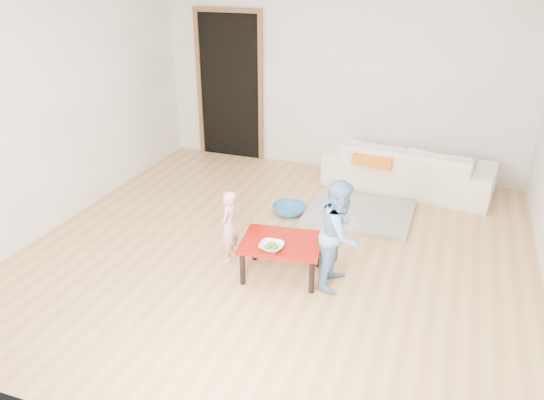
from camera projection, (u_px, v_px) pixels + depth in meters
The scene contains 13 objects.
floor at pixel (279, 250), 5.44m from camera, with size 5.00×5.00×0.01m, color tan.
back_wall at pixel (340, 76), 7.03m from camera, with size 5.00×0.02×2.60m, color white.
left_wall at pixel (59, 105), 5.66m from camera, with size 0.02×5.00×2.60m, color white.
doorway at pixel (230, 87), 7.62m from camera, with size 1.02×0.08×2.11m, color brown, non-canonical shape.
sofa at pixel (408, 167), 6.75m from camera, with size 2.08×0.81×0.61m, color white.
cushion at pixel (377, 157), 6.59m from camera, with size 0.49×0.44×0.13m, color orange.
red_table at pixel (282, 258), 4.94m from camera, with size 0.74×0.55×0.37m, color #960E08, non-canonical shape.
bowl at pixel (272, 247), 4.71m from camera, with size 0.22×0.22×0.05m, color white.
broccoli at pixel (272, 246), 4.71m from camera, with size 0.12×0.12×0.06m, color #2D5919, non-canonical shape.
child_pink at pixel (228, 227), 5.12m from camera, with size 0.27×0.18×0.73m, color pink.
child_blue at pixel (340, 234), 4.69m from camera, with size 0.49×0.38×1.02m, color #5993CF.
basin at pixel (289, 209), 6.17m from camera, with size 0.38×0.38×0.12m, color #3073B7.
blanket at pixel (359, 213), 6.15m from camera, with size 1.18×0.99×0.06m, color #B2AD9D, non-canonical shape.
Camera 1 is at (1.53, -4.47, 2.75)m, focal length 35.00 mm.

